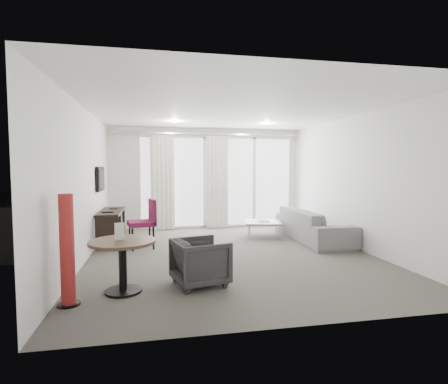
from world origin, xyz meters
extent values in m
cube|color=#4F4C44|center=(0.00, 0.00, 0.00)|extent=(5.00, 6.00, 0.00)
cube|color=white|center=(0.00, 0.00, 2.60)|extent=(5.00, 6.00, 0.00)
cube|color=silver|center=(-2.50, 0.00, 1.30)|extent=(0.00, 6.00, 2.60)
cube|color=silver|center=(2.50, 0.00, 1.30)|extent=(0.00, 6.00, 2.60)
cube|color=silver|center=(0.00, -3.00, 1.30)|extent=(5.00, 0.00, 2.60)
cylinder|color=#FFE0B2|center=(-0.90, 1.60, 2.59)|extent=(0.12, 0.12, 0.02)
cylinder|color=#FFE0B2|center=(1.20, 1.60, 2.59)|extent=(0.12, 0.12, 0.02)
cylinder|color=maroon|center=(-2.33, -1.97, 0.64)|extent=(0.30, 0.30, 1.29)
imported|color=#2A2A2A|center=(-0.75, -1.56, 0.31)|extent=(0.83, 0.82, 0.63)
imported|color=slate|center=(2.03, 0.86, 0.34)|extent=(0.90, 2.31, 0.67)
cube|color=#4D4D50|center=(0.30, 4.50, -0.06)|extent=(5.60, 3.00, 0.12)
camera|label=1|loc=(-1.33, -6.16, 1.58)|focal=28.00mm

